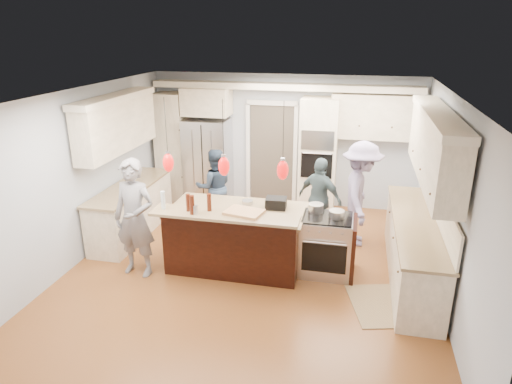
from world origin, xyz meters
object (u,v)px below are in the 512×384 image
Objects in this scene: person_bar_end at (135,218)px; person_far_left at (214,187)px; kitchen_island at (237,237)px; island_range at (328,245)px; refrigerator at (208,162)px.

person_bar_end reaches higher than person_far_left.
kitchen_island reaches higher than island_range.
person_bar_end reaches higher than kitchen_island.
person_bar_end is 2.18m from person_far_left.
refrigerator is at bearing 137.41° from island_range.
refrigerator is 3.71m from island_range.
person_far_left is at bearing 147.13° from island_range.
refrigerator reaches higher than person_far_left.
person_bar_end is at bearing -91.77° from refrigerator.
refrigerator is 1.23× the size of person_far_left.
island_range is (1.41, 0.08, -0.03)m from kitchen_island.
person_bar_end is (-0.10, -3.14, 0.00)m from refrigerator.
refrigerator is at bearing 116.92° from kitchen_island.
refrigerator is at bearing 94.48° from person_bar_end.
person_bar_end is at bearing -167.05° from island_range.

